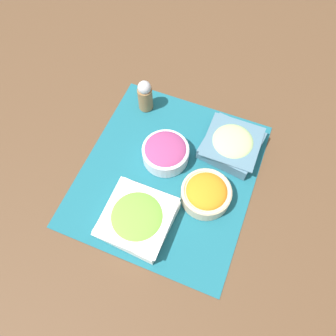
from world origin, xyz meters
TOP-DOWN VIEW (x-y plane):
  - ground_plane at (0.00, 0.00)m, footprint 3.00×3.00m
  - placemat at (0.00, 0.00)m, footprint 0.48×0.43m
  - onion_bowl at (0.04, 0.02)m, footprint 0.12×0.12m
  - lettuce_bowl at (-0.15, 0.02)m, footprint 0.16×0.16m
  - cucumber_bowl at (0.13, -0.13)m, footprint 0.16×0.16m
  - carrot_bowl at (-0.03, -0.11)m, footprint 0.12×0.12m
  - pepper_shaker at (0.18, 0.14)m, footprint 0.04×0.04m

SIDE VIEW (x-z plane):
  - ground_plane at x=0.00m, z-range 0.00..0.00m
  - placemat at x=0.00m, z-range 0.00..0.00m
  - cucumber_bowl at x=0.13m, z-range 0.00..0.06m
  - lettuce_bowl at x=-0.15m, z-range 0.00..0.06m
  - carrot_bowl at x=-0.03m, z-range 0.00..0.06m
  - onion_bowl at x=0.04m, z-range 0.01..0.06m
  - pepper_shaker at x=0.18m, z-range 0.00..0.10m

